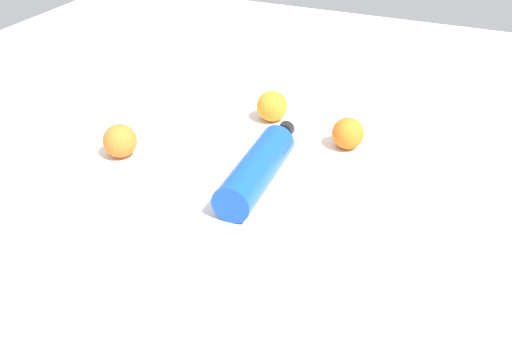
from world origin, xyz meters
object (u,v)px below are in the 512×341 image
at_px(orange_2, 348,133).
at_px(orange_0, 272,106).
at_px(water_bottle, 260,165).
at_px(orange_1, 120,141).

bearing_deg(orange_2, orange_0, -106.06).
bearing_deg(water_bottle, orange_0, 14.63).
xyz_separation_m(water_bottle, orange_1, (0.03, -0.31, -0.00)).
bearing_deg(orange_0, water_bottle, 17.39).
height_order(water_bottle, orange_2, water_bottle).
distance_m(orange_0, orange_1, 0.37).
height_order(water_bottle, orange_1, water_bottle).
bearing_deg(orange_1, orange_2, 117.89).
xyz_separation_m(water_bottle, orange_0, (-0.26, -0.08, -0.00)).
bearing_deg(orange_1, orange_0, 141.24).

